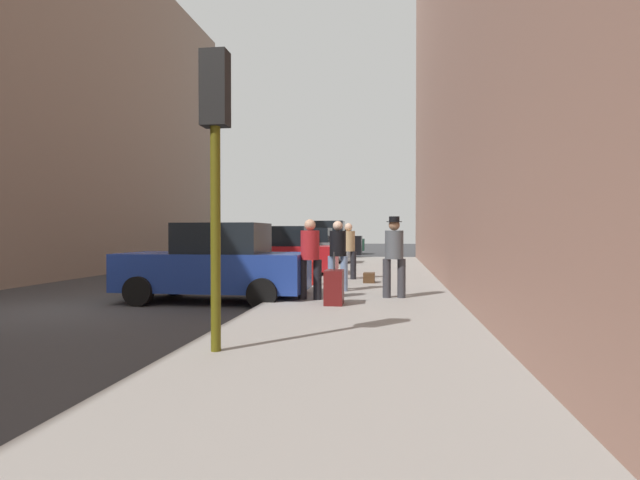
{
  "coord_description": "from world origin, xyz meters",
  "views": [
    {
      "loc": [
        6.59,
        -9.2,
        1.58
      ],
      "look_at": [
        4.6,
        4.76,
        1.36
      ],
      "focal_mm": 28.0,
      "sensor_mm": 36.0,
      "label": 1
    }
  ],
  "objects_px": {
    "parked_dark_green_sedan": "(336,242)",
    "duffel_bag": "(369,278)",
    "pedestrian_in_jeans": "(338,252)",
    "pedestrian_in_red_jacket": "(310,255)",
    "parked_red_hatchback": "(277,253)",
    "pedestrian_in_tan_coat": "(348,248)",
    "parked_gray_coupe": "(307,248)",
    "fire_hydrant": "(311,272)",
    "traffic_light": "(215,134)",
    "parked_blue_sedan": "(216,264)",
    "pedestrian_with_beanie": "(394,253)",
    "rolling_suitcase": "(334,287)",
    "parked_black_suv": "(324,242)"
  },
  "relations": [
    {
      "from": "parked_dark_green_sedan",
      "to": "duffel_bag",
      "type": "height_order",
      "value": "parked_dark_green_sedan"
    },
    {
      "from": "pedestrian_in_jeans",
      "to": "pedestrian_in_red_jacket",
      "type": "bearing_deg",
      "value": -104.43
    },
    {
      "from": "parked_red_hatchback",
      "to": "duffel_bag",
      "type": "distance_m",
      "value": 4.43
    },
    {
      "from": "pedestrian_in_tan_coat",
      "to": "parked_gray_coupe",
      "type": "bearing_deg",
      "value": 108.05
    },
    {
      "from": "parked_dark_green_sedan",
      "to": "fire_hydrant",
      "type": "height_order",
      "value": "parked_dark_green_sedan"
    },
    {
      "from": "parked_red_hatchback",
      "to": "traffic_light",
      "type": "height_order",
      "value": "traffic_light"
    },
    {
      "from": "parked_blue_sedan",
      "to": "fire_hydrant",
      "type": "bearing_deg",
      "value": 53.05
    },
    {
      "from": "duffel_bag",
      "to": "parked_blue_sedan",
      "type": "bearing_deg",
      "value": -135.27
    },
    {
      "from": "pedestrian_with_beanie",
      "to": "duffel_bag",
      "type": "distance_m",
      "value": 3.38
    },
    {
      "from": "pedestrian_with_beanie",
      "to": "duffel_bag",
      "type": "height_order",
      "value": "pedestrian_with_beanie"
    },
    {
      "from": "parked_dark_green_sedan",
      "to": "parked_red_hatchback",
      "type": "bearing_deg",
      "value": -90.0
    },
    {
      "from": "pedestrian_in_tan_coat",
      "to": "fire_hydrant",
      "type": "bearing_deg",
      "value": -113.98
    },
    {
      "from": "parked_blue_sedan",
      "to": "pedestrian_in_jeans",
      "type": "bearing_deg",
      "value": 24.04
    },
    {
      "from": "parked_red_hatchback",
      "to": "duffel_bag",
      "type": "relative_size",
      "value": 9.62
    },
    {
      "from": "parked_gray_coupe",
      "to": "pedestrian_with_beanie",
      "type": "distance_m",
      "value": 13.0
    },
    {
      "from": "pedestrian_with_beanie",
      "to": "parked_blue_sedan",
      "type": "bearing_deg",
      "value": -178.62
    },
    {
      "from": "traffic_light",
      "to": "rolling_suitcase",
      "type": "distance_m",
      "value": 4.74
    },
    {
      "from": "pedestrian_in_red_jacket",
      "to": "parked_black_suv",
      "type": "bearing_deg",
      "value": 96.8
    },
    {
      "from": "duffel_bag",
      "to": "parked_red_hatchback",
      "type": "bearing_deg",
      "value": 139.29
    },
    {
      "from": "pedestrian_in_tan_coat",
      "to": "duffel_bag",
      "type": "xyz_separation_m",
      "value": [
        0.68,
        -1.01,
        -0.81
      ]
    },
    {
      "from": "traffic_light",
      "to": "pedestrian_with_beanie",
      "type": "height_order",
      "value": "traffic_light"
    },
    {
      "from": "pedestrian_in_jeans",
      "to": "rolling_suitcase",
      "type": "distance_m",
      "value": 2.38
    },
    {
      "from": "parked_gray_coupe",
      "to": "duffel_bag",
      "type": "height_order",
      "value": "parked_gray_coupe"
    },
    {
      "from": "parked_dark_green_sedan",
      "to": "rolling_suitcase",
      "type": "distance_m",
      "value": 26.35
    },
    {
      "from": "parked_black_suv",
      "to": "pedestrian_in_jeans",
      "type": "xyz_separation_m",
      "value": [
        2.66,
        -17.13,
        0.07
      ]
    },
    {
      "from": "parked_gray_coupe",
      "to": "pedestrian_in_tan_coat",
      "type": "distance_m",
      "value": 8.57
    },
    {
      "from": "pedestrian_in_red_jacket",
      "to": "duffel_bag",
      "type": "xyz_separation_m",
      "value": [
        1.09,
        3.74,
        -0.81
      ]
    },
    {
      "from": "parked_blue_sedan",
      "to": "parked_gray_coupe",
      "type": "relative_size",
      "value": 0.99
    },
    {
      "from": "parked_red_hatchback",
      "to": "duffel_bag",
      "type": "bearing_deg",
      "value": -40.71
    },
    {
      "from": "pedestrian_in_tan_coat",
      "to": "rolling_suitcase",
      "type": "bearing_deg",
      "value": -88.18
    },
    {
      "from": "parked_blue_sedan",
      "to": "fire_hydrant",
      "type": "distance_m",
      "value": 3.02
    },
    {
      "from": "parked_dark_green_sedan",
      "to": "pedestrian_with_beanie",
      "type": "height_order",
      "value": "pedestrian_with_beanie"
    },
    {
      "from": "parked_red_hatchback",
      "to": "parked_gray_coupe",
      "type": "distance_m",
      "value": 6.29
    },
    {
      "from": "parked_dark_green_sedan",
      "to": "fire_hydrant",
      "type": "distance_m",
      "value": 22.77
    },
    {
      "from": "parked_black_suv",
      "to": "rolling_suitcase",
      "type": "bearing_deg",
      "value": -81.72
    },
    {
      "from": "traffic_light",
      "to": "pedestrian_in_red_jacket",
      "type": "distance_m",
      "value": 5.0
    },
    {
      "from": "parked_dark_green_sedan",
      "to": "duffel_bag",
      "type": "relative_size",
      "value": 9.64
    },
    {
      "from": "parked_gray_coupe",
      "to": "duffel_bag",
      "type": "xyz_separation_m",
      "value": [
        3.33,
        -9.16,
        -0.56
      ]
    },
    {
      "from": "pedestrian_in_red_jacket",
      "to": "parked_gray_coupe",
      "type": "bearing_deg",
      "value": 99.84
    },
    {
      "from": "fire_hydrant",
      "to": "traffic_light",
      "type": "distance_m",
      "value": 7.88
    },
    {
      "from": "pedestrian_in_red_jacket",
      "to": "pedestrian_in_jeans",
      "type": "height_order",
      "value": "same"
    },
    {
      "from": "parked_red_hatchback",
      "to": "pedestrian_in_tan_coat",
      "type": "distance_m",
      "value": 3.25
    },
    {
      "from": "parked_black_suv",
      "to": "pedestrian_with_beanie",
      "type": "relative_size",
      "value": 2.61
    },
    {
      "from": "fire_hydrant",
      "to": "rolling_suitcase",
      "type": "height_order",
      "value": "rolling_suitcase"
    },
    {
      "from": "parked_gray_coupe",
      "to": "pedestrian_in_jeans",
      "type": "relative_size",
      "value": 2.47
    },
    {
      "from": "parked_red_hatchback",
      "to": "parked_gray_coupe",
      "type": "height_order",
      "value": "same"
    },
    {
      "from": "parked_black_suv",
      "to": "pedestrian_with_beanie",
      "type": "height_order",
      "value": "parked_black_suv"
    },
    {
      "from": "pedestrian_in_jeans",
      "to": "rolling_suitcase",
      "type": "xyz_separation_m",
      "value": [
        0.17,
        -2.29,
        -0.61
      ]
    },
    {
      "from": "parked_red_hatchback",
      "to": "pedestrian_with_beanie",
      "type": "relative_size",
      "value": 2.38
    },
    {
      "from": "traffic_light",
      "to": "parked_blue_sedan",
      "type": "bearing_deg",
      "value": 109.79
    }
  ]
}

